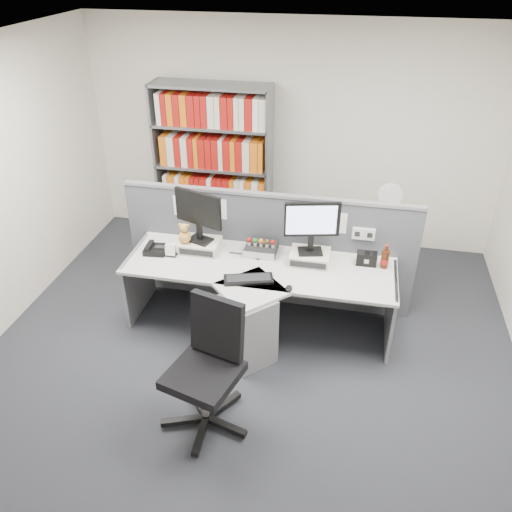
% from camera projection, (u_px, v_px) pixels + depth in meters
% --- Properties ---
extents(ground, '(5.50, 5.50, 0.00)m').
position_uv_depth(ground, '(241.00, 380.00, 4.65)').
color(ground, '#31333A').
rests_on(ground, ground).
extents(room_shell, '(5.04, 5.54, 2.72)m').
position_uv_depth(room_shell, '(238.00, 200.00, 3.70)').
color(room_shell, white).
rests_on(room_shell, ground).
extents(partition, '(3.00, 0.08, 1.27)m').
position_uv_depth(partition, '(268.00, 249.00, 5.35)').
color(partition, '#4F525A').
rests_on(partition, ground).
extents(desk, '(2.60, 1.20, 0.72)m').
position_uv_depth(desk, '(255.00, 300.00, 4.90)').
color(desk, beige).
rests_on(desk, ground).
extents(monitor_riser_left, '(0.38, 0.31, 0.10)m').
position_uv_depth(monitor_riser_left, '(200.00, 245.00, 5.16)').
color(monitor_riser_left, beige).
rests_on(monitor_riser_left, desk).
extents(monitor_riser_right, '(0.38, 0.31, 0.10)m').
position_uv_depth(monitor_riser_right, '(310.00, 257.00, 4.98)').
color(monitor_riser_right, beige).
rests_on(monitor_riser_right, desk).
extents(monitor_left, '(0.50, 0.23, 0.53)m').
position_uv_depth(monitor_left, '(198.00, 212.00, 4.97)').
color(monitor_left, black).
rests_on(monitor_left, monitor_riser_left).
extents(monitor_right, '(0.51, 0.21, 0.53)m').
position_uv_depth(monitor_right, '(312.00, 223.00, 4.78)').
color(monitor_right, black).
rests_on(monitor_right, monitor_riser_right).
extents(desktop_pc, '(0.31, 0.27, 0.08)m').
position_uv_depth(desktop_pc, '(261.00, 249.00, 5.12)').
color(desktop_pc, black).
rests_on(desktop_pc, desk).
extents(figurines, '(0.29, 0.05, 0.09)m').
position_uv_depth(figurines, '(261.00, 242.00, 5.06)').
color(figurines, beige).
rests_on(figurines, desktop_pc).
extents(keyboard, '(0.48, 0.29, 0.03)m').
position_uv_depth(keyboard, '(248.00, 279.00, 4.71)').
color(keyboard, black).
rests_on(keyboard, desk).
extents(mouse, '(0.06, 0.10, 0.04)m').
position_uv_depth(mouse, '(289.00, 288.00, 4.58)').
color(mouse, black).
rests_on(mouse, desk).
extents(desk_phone, '(0.23, 0.21, 0.09)m').
position_uv_depth(desk_phone, '(155.00, 249.00, 5.13)').
color(desk_phone, black).
rests_on(desk_phone, desk).
extents(desk_calendar, '(0.11, 0.08, 0.13)m').
position_uv_depth(desk_calendar, '(171.00, 251.00, 5.06)').
color(desk_calendar, black).
rests_on(desk_calendar, desk).
extents(plush_toy, '(0.12, 0.12, 0.21)m').
position_uv_depth(plush_toy, '(185.00, 235.00, 5.06)').
color(plush_toy, gold).
rests_on(plush_toy, monitor_riser_left).
extents(speaker, '(0.19, 0.11, 0.13)m').
position_uv_depth(speaker, '(367.00, 259.00, 4.92)').
color(speaker, black).
rests_on(speaker, desk).
extents(cola_bottle, '(0.08, 0.08, 0.25)m').
position_uv_depth(cola_bottle, '(385.00, 259.00, 4.86)').
color(cola_bottle, '#3F190A').
rests_on(cola_bottle, desk).
extents(shelving_unit, '(1.41, 0.40, 2.00)m').
position_uv_depth(shelving_unit, '(214.00, 169.00, 6.32)').
color(shelving_unit, slate).
rests_on(shelving_unit, ground).
extents(filing_cabinet, '(0.45, 0.61, 0.70)m').
position_uv_depth(filing_cabinet, '(382.00, 249.00, 5.92)').
color(filing_cabinet, slate).
rests_on(filing_cabinet, ground).
extents(desk_fan, '(0.28, 0.16, 0.47)m').
position_uv_depth(desk_fan, '(389.00, 198.00, 5.58)').
color(desk_fan, white).
rests_on(desk_fan, filing_cabinet).
extents(office_chair, '(0.72, 0.71, 1.08)m').
position_uv_depth(office_chair, '(209.00, 363.00, 4.00)').
color(office_chair, silver).
rests_on(office_chair, ground).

